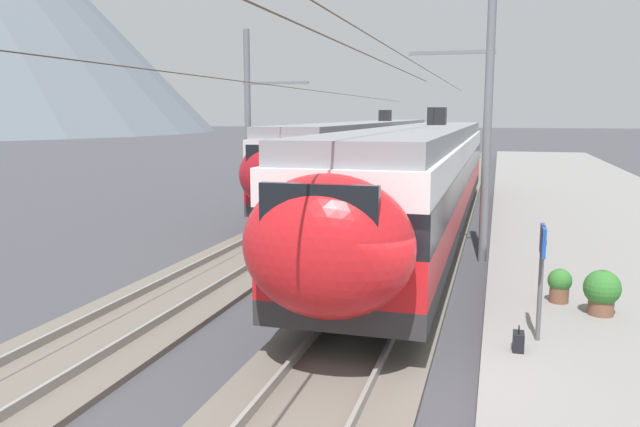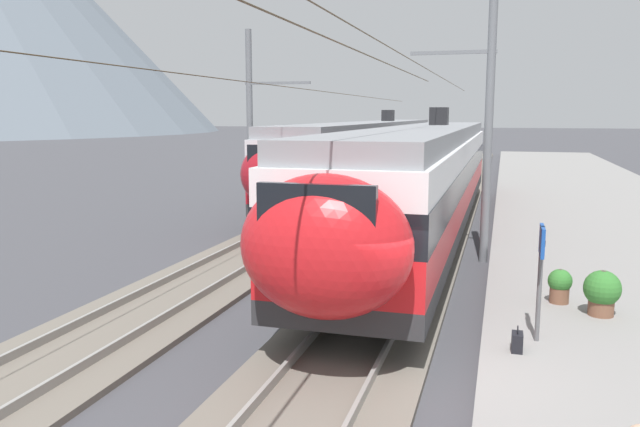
{
  "view_description": "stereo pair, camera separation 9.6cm",
  "coord_description": "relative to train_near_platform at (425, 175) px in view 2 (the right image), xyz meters",
  "views": [
    {
      "loc": [
        -9.51,
        -1.08,
        4.27
      ],
      "look_at": [
        4.0,
        2.76,
        2.05
      ],
      "focal_mm": 35.22,
      "sensor_mm": 36.0,
      "label": 1
    },
    {
      "loc": [
        -9.48,
        -1.17,
        4.27
      ],
      "look_at": [
        4.0,
        2.76,
        2.05
      ],
      "focal_mm": 35.22,
      "sensor_mm": 36.0,
      "label": 2
    }
  ],
  "objects": [
    {
      "name": "handbag_near_sign",
      "position": [
        -11.06,
        -2.9,
        -1.68
      ],
      "size": [
        0.32,
        0.18,
        0.44
      ],
      "color": "black",
      "rests_on": "platform_slab"
    },
    {
      "name": "train_near_platform",
      "position": [
        0.0,
        0.0,
        0.0
      ],
      "size": [
        26.51,
        2.99,
        4.27
      ],
      "color": "#2D2D30",
      "rests_on": "track_near"
    },
    {
      "name": "potted_plant_by_shelter",
      "position": [
        -8.64,
        -4.51,
        -1.33
      ],
      "size": [
        0.7,
        0.7,
        0.9
      ],
      "color": "brown",
      "rests_on": "platform_slab"
    },
    {
      "name": "train_far_track",
      "position": [
        13.62,
        4.67,
        0.01
      ],
      "size": [
        32.45,
        2.85,
        4.27
      ],
      "color": "#2D2D30",
      "rests_on": "track_far"
    },
    {
      "name": "catenary_mast_far_side",
      "position": [
        1.4,
        6.8,
        1.69
      ],
      "size": [
        46.17,
        2.62,
        7.48
      ],
      "color": "slate",
      "rests_on": "ground"
    },
    {
      "name": "track_far",
      "position": [
        -12.03,
        4.67,
        -2.16
      ],
      "size": [
        120.0,
        3.0,
        0.28
      ],
      "color": "#6B6359",
      "rests_on": "ground"
    },
    {
      "name": "track_near",
      "position": [
        -12.03,
        0.0,
        -2.16
      ],
      "size": [
        120.0,
        3.0,
        0.28
      ],
      "color": "#6B6359",
      "rests_on": "ground"
    },
    {
      "name": "potted_plant_platform_edge",
      "position": [
        -7.99,
        -3.79,
        -1.44
      ],
      "size": [
        0.49,
        0.49,
        0.72
      ],
      "color": "brown",
      "rests_on": "platform_slab"
    },
    {
      "name": "catenary_mast_mid",
      "position": [
        -2.97,
        -1.95,
        1.98
      ],
      "size": [
        46.17,
        2.41,
        8.04
      ],
      "color": "slate",
      "rests_on": "ground"
    },
    {
      "name": "platform_sign",
      "position": [
        -10.46,
        -3.24,
        -0.35
      ],
      "size": [
        0.7,
        0.08,
        2.02
      ],
      "color": "#59595B",
      "rests_on": "platform_slab"
    },
    {
      "name": "ground_plane",
      "position": [
        -12.03,
        -1.37,
        -2.23
      ],
      "size": [
        400.0,
        400.0,
        0.0
      ],
      "primitive_type": "plane",
      "color": "#424247"
    }
  ]
}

